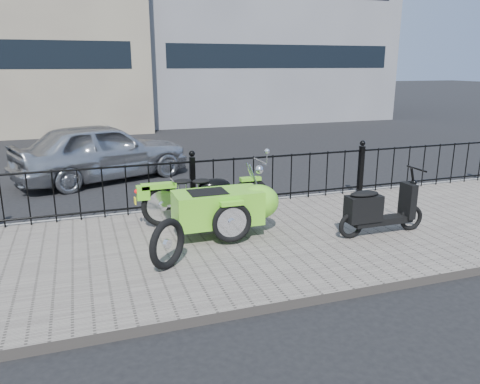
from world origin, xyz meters
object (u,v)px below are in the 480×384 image
object	(u,v)px
scooter	(377,210)
sedan_car	(102,151)
spare_tire	(167,244)
motorcycle_sidecar	(226,203)

from	to	relation	value
scooter	sedan_car	world-z (taller)	sedan_car
sedan_car	spare_tire	bearing A→B (deg)	164.27
motorcycle_sidecar	sedan_car	bearing A→B (deg)	108.36
motorcycle_sidecar	spare_tire	world-z (taller)	motorcycle_sidecar
spare_tire	sedan_car	bearing A→B (deg)	94.66
motorcycle_sidecar	scooter	bearing A→B (deg)	-21.39
spare_tire	sedan_car	distance (m)	5.78
spare_tire	sedan_car	xyz separation A→B (m)	(-0.47, 5.76, 0.24)
scooter	motorcycle_sidecar	bearing A→B (deg)	158.61
motorcycle_sidecar	spare_tire	size ratio (longest dim) A/B	3.42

